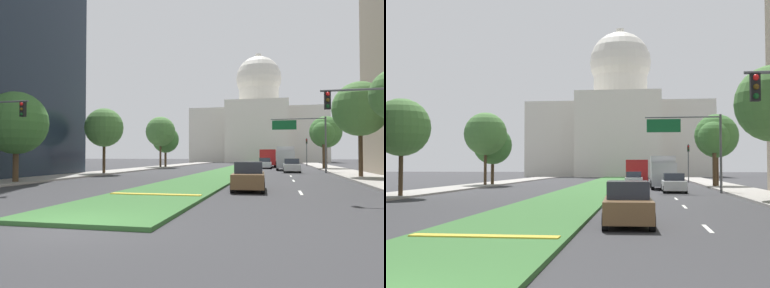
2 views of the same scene
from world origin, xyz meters
TOP-DOWN VIEW (x-y plane):
  - ground_plane at (0.00, 53.69)m, footprint 260.00×260.00m
  - grass_median at (0.00, 48.32)m, footprint 5.02×96.64m
  - median_curb_nose at (0.00, 7.84)m, footprint 4.52×0.50m
  - lane_dashes_right at (6.97, 30.23)m, footprint 0.16×39.05m
  - sidewalk_left at (-13.42, 42.95)m, footprint 4.00×96.64m
  - sidewalk_right at (13.42, 42.95)m, footprint 4.00×96.64m
  - capitol_building at (0.00, 106.54)m, footprint 39.13×25.58m
  - traffic_light_far_right at (10.92, 62.89)m, footprint 0.28×0.35m
  - overhead_guide_sign at (8.74, 36.00)m, footprint 6.28×0.20m
  - street_tree_left_mid at (-12.19, 27.11)m, footprint 4.09×4.09m
  - street_tree_left_far at (-12.30, 49.65)m, footprint 4.41×4.41m
  - street_tree_right_far at (12.61, 48.71)m, footprint 4.68×4.68m
  - street_tree_left_distant at (-12.52, 47.64)m, footprint 4.75×4.75m
  - street_tree_right_distant at (12.19, 47.45)m, footprint 3.38×3.38m
  - sedan_lead_stopped at (4.11, 12.56)m, footprint 1.99×4.57m
  - sedan_midblock at (7.34, 36.99)m, footprint 1.95×4.55m
  - sedan_distant at (3.81, 48.41)m, footprint 1.92×4.12m
  - box_truck_delivery at (6.70, 43.37)m, footprint 2.40×6.40m
  - city_bus at (4.11, 56.72)m, footprint 2.62×11.00m

SIDE VIEW (x-z plane):
  - ground_plane at x=0.00m, z-range 0.00..0.00m
  - lane_dashes_right at x=6.97m, z-range 0.00..0.01m
  - grass_median at x=0.00m, z-range 0.00..0.14m
  - sidewalk_left at x=-13.42m, z-range 0.00..0.15m
  - sidewalk_right at x=13.42m, z-range 0.00..0.15m
  - median_curb_nose at x=0.00m, z-range 0.14..0.18m
  - sedan_distant at x=3.81m, z-range -0.05..1.59m
  - sedan_midblock at x=7.34m, z-range -0.04..1.59m
  - sedan_lead_stopped at x=4.11m, z-range -0.05..1.61m
  - box_truck_delivery at x=6.70m, z-range 0.08..3.28m
  - city_bus at x=4.11m, z-range 0.29..3.24m
  - traffic_light_far_right at x=10.92m, z-range 0.71..5.91m
  - street_tree_left_far at x=-12.30m, z-range 1.20..8.03m
  - overhead_guide_sign at x=8.74m, z-range 1.43..7.93m
  - street_tree_left_mid at x=-12.19m, z-range 1.45..8.46m
  - street_tree_right_distant at x=12.19m, z-range 1.72..8.66m
  - street_tree_right_far at x=12.61m, z-range 1.54..9.34m
  - street_tree_left_distant at x=-12.52m, z-range 1.70..9.88m
  - capitol_building at x=0.00m, z-range -5.48..27.84m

